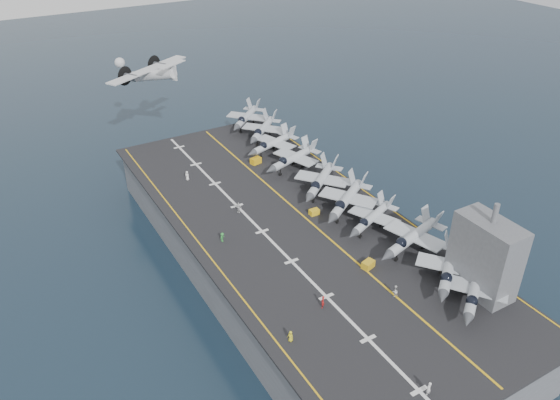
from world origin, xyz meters
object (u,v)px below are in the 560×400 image
fighter_jet_0 (474,290)px  transport_plane (149,76)px  island_superstructure (487,248)px  tow_cart_a (368,264)px

fighter_jet_0 → transport_plane: size_ratio=0.56×
island_superstructure → fighter_jet_0: island_superstructure is taller
transport_plane → tow_cart_a: bearing=-82.6°
island_superstructure → tow_cart_a: bearing=132.1°
fighter_jet_0 → island_superstructure: bearing=29.7°
tow_cart_a → fighter_jet_0: bearing=-60.9°
tow_cart_a → transport_plane: size_ratio=0.08×
island_superstructure → transport_plane: bearing=103.5°
tow_cart_a → island_superstructure: bearing=-47.9°
tow_cart_a → transport_plane: (-9.64, 74.59, 11.56)m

